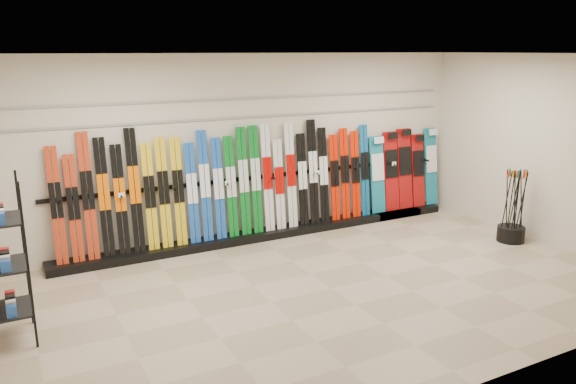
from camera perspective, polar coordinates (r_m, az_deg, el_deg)
floor at (r=7.51m, az=4.44°, el=-9.73°), size 8.00×8.00×0.00m
back_wall at (r=9.20m, az=-3.72°, el=4.54°), size 8.00×0.00×8.00m
right_wall at (r=9.76m, az=24.97°, el=3.78°), size 0.00×5.00×5.00m
ceiling at (r=6.87m, az=4.93°, el=13.80°), size 8.00×8.00×0.00m
ski_rack_base at (r=9.45m, az=-1.78°, el=-4.18°), size 8.00×0.40×0.12m
skis at (r=8.98m, az=-5.95°, el=0.66°), size 5.37×0.23×1.84m
snowboards at (r=10.82m, az=11.73°, el=2.18°), size 1.57×0.23×1.50m
accessory_rack at (r=6.62m, az=-26.79°, el=-6.29°), size 0.40×0.60×1.80m
pole_bin at (r=9.90m, az=21.69°, el=-3.97°), size 0.44×0.44×0.25m
ski_poles at (r=9.74m, az=22.03°, el=-1.32°), size 0.32×0.33×1.18m
slatwall_rail_0 at (r=9.12m, az=-3.71°, el=7.62°), size 7.60×0.02×0.03m
slatwall_rail_1 at (r=9.09m, az=-3.74°, el=9.50°), size 7.60×0.02×0.03m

